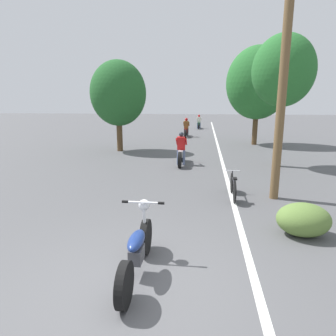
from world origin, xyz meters
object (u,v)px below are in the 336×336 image
at_px(roadside_tree_left, 118,94).
at_px(motorcycle_rider_far, 199,123).
at_px(roadside_tree_right_near, 283,72).
at_px(motorcycle_rider_mid, 186,130).
at_px(motorcycle_foreground, 137,250).
at_px(bicycle_parked, 233,186).
at_px(motorcycle_rider_lead, 181,152).
at_px(utility_pole, 284,74).
at_px(roadside_tree_right_far, 258,83).

distance_m(roadside_tree_left, motorcycle_rider_far, 15.16).
xyz_separation_m(roadside_tree_right_near, roadside_tree_left, (-7.85, 3.14, -0.77)).
distance_m(motorcycle_rider_mid, motorcycle_rider_far, 7.17).
xyz_separation_m(motorcycle_foreground, bicycle_parked, (1.90, 4.24, -0.10)).
distance_m(motorcycle_foreground, motorcycle_rider_lead, 8.71).
relative_size(motorcycle_foreground, motorcycle_rider_lead, 1.03).
relative_size(motorcycle_rider_far, bicycle_parked, 1.27).
distance_m(motorcycle_rider_far, bicycle_parked, 22.17).
bearing_deg(roadside_tree_right_near, motorcycle_rider_far, 102.00).
bearing_deg(utility_pole, motorcycle_rider_far, 96.88).
xyz_separation_m(motorcycle_rider_far, bicycle_parked, (1.48, -22.12, -0.20)).
bearing_deg(motorcycle_rider_lead, roadside_tree_left, 138.52).
relative_size(motorcycle_foreground, bicycle_parked, 1.36).
height_order(motorcycle_foreground, motorcycle_rider_lead, motorcycle_rider_lead).
height_order(motorcycle_foreground, motorcycle_rider_far, motorcycle_rider_far).
bearing_deg(motorcycle_rider_far, roadside_tree_right_far, -70.70).
xyz_separation_m(roadside_tree_right_near, motorcycle_foreground, (-4.14, -8.87, -3.49)).
relative_size(motorcycle_foreground, motorcycle_rider_far, 1.07).
distance_m(motorcycle_foreground, bicycle_parked, 4.65).
bearing_deg(roadside_tree_right_far, motorcycle_rider_far, 109.30).
distance_m(roadside_tree_right_near, bicycle_parked, 6.27).
bearing_deg(roadside_tree_right_near, roadside_tree_left, 158.21).
distance_m(utility_pole, roadside_tree_right_far, 11.23).
distance_m(roadside_tree_left, motorcycle_rider_lead, 5.62).
bearing_deg(motorcycle_rider_lead, motorcycle_rider_far, 88.69).
xyz_separation_m(utility_pole, motorcycle_rider_far, (-2.66, 22.03, -2.93)).
bearing_deg(bicycle_parked, motorcycle_rider_far, 93.82).
bearing_deg(motorcycle_rider_far, roadside_tree_right_near, -78.00).
height_order(roadside_tree_right_near, bicycle_parked, roadside_tree_right_near).
relative_size(roadside_tree_left, motorcycle_foreground, 2.29).
xyz_separation_m(motorcycle_rider_lead, motorcycle_rider_mid, (-0.43, 10.52, 0.01)).
xyz_separation_m(utility_pole, roadside_tree_right_far, (1.15, 11.16, 0.38)).
height_order(utility_pole, bicycle_parked, utility_pole).
relative_size(motorcycle_rider_mid, motorcycle_rider_far, 1.04).
height_order(roadside_tree_right_near, motorcycle_foreground, roadside_tree_right_near).
xyz_separation_m(motorcycle_foreground, motorcycle_rider_lead, (0.02, 8.71, 0.10)).
relative_size(utility_pole, roadside_tree_left, 1.37).
relative_size(motorcycle_rider_lead, motorcycle_rider_mid, 1.01).
xyz_separation_m(roadside_tree_right_far, bicycle_parked, (-2.33, -11.25, -3.51)).
height_order(roadside_tree_right_far, motorcycle_rider_mid, roadside_tree_right_far).
distance_m(roadside_tree_right_near, motorcycle_rider_far, 18.20).
relative_size(utility_pole, motorcycle_foreground, 3.14).
bearing_deg(motorcycle_rider_mid, roadside_tree_left, -114.48).
bearing_deg(roadside_tree_right_near, motorcycle_rider_mid, 113.73).
bearing_deg(motorcycle_rider_lead, roadside_tree_right_far, 58.16).
height_order(utility_pole, motorcycle_foreground, utility_pole).
relative_size(roadside_tree_right_near, bicycle_parked, 3.43).
bearing_deg(roadside_tree_left, motorcycle_foreground, -72.84).
bearing_deg(utility_pole, roadside_tree_right_far, 84.13).
bearing_deg(roadside_tree_left, roadside_tree_right_near, -21.79).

